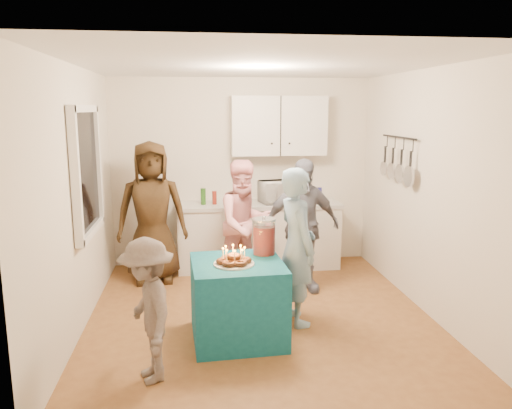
{
  "coord_description": "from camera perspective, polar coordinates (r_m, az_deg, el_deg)",
  "views": [
    {
      "loc": [
        -0.66,
        -4.96,
        2.18
      ],
      "look_at": [
        0.0,
        0.35,
        1.15
      ],
      "focal_mm": 35.0,
      "sensor_mm": 36.0,
      "label": 1
    }
  ],
  "objects": [
    {
      "name": "pot_rack",
      "position": [
        6.16,
        15.72,
        5.09
      ],
      "size": [
        0.12,
        1.0,
        0.6
      ],
      "primitive_type": "cube",
      "color": "black",
      "rests_on": "right_wall"
    },
    {
      "name": "counter",
      "position": [
        6.94,
        0.27,
        -3.72
      ],
      "size": [
        2.2,
        0.58,
        0.86
      ],
      "primitive_type": "cube",
      "color": "white",
      "rests_on": "floor"
    },
    {
      "name": "window_night",
      "position": [
        5.41,
        -18.92,
        3.63
      ],
      "size": [
        0.04,
        1.0,
        1.2
      ],
      "primitive_type": "cube",
      "color": "black",
      "rests_on": "left_wall"
    },
    {
      "name": "woman_back_right",
      "position": [
        5.97,
        5.2,
        -2.45
      ],
      "size": [
        0.99,
        0.51,
        1.61
      ],
      "primitive_type": "imported",
      "rotation": [
        0.0,
        0.0,
        0.13
      ],
      "color": "black",
      "rests_on": "floor"
    },
    {
      "name": "back_wall",
      "position": [
        7.04,
        -1.66,
        3.71
      ],
      "size": [
        3.6,
        3.6,
        0.0
      ],
      "primitive_type": "plane",
      "color": "silver",
      "rests_on": "floor"
    },
    {
      "name": "microwave",
      "position": [
        6.85,
        2.78,
        1.47
      ],
      "size": [
        0.61,
        0.48,
        0.3
      ],
      "primitive_type": "imported",
      "rotation": [
        0.0,
        0.0,
        0.22
      ],
      "color": "white",
      "rests_on": "countertop"
    },
    {
      "name": "countertop",
      "position": [
        6.84,
        0.27,
        -0.03
      ],
      "size": [
        2.24,
        0.62,
        0.05
      ],
      "primitive_type": "cube",
      "color": "beige",
      "rests_on": "counter"
    },
    {
      "name": "upper_cabinet",
      "position": [
        6.91,
        2.61,
        8.98
      ],
      "size": [
        1.3,
        0.3,
        0.8
      ],
      "primitive_type": "cube",
      "color": "white",
      "rests_on": "back_wall"
    },
    {
      "name": "donut_cake",
      "position": [
        4.63,
        -2.55,
        -5.8
      ],
      "size": [
        0.38,
        0.38,
        0.18
      ],
      "primitive_type": null,
      "color": "#381C0C",
      "rests_on": "party_table"
    },
    {
      "name": "ceiling",
      "position": [
        5.02,
        0.51,
        15.71
      ],
      "size": [
        4.0,
        4.0,
        0.0
      ],
      "primitive_type": "plane",
      "color": "white",
      "rests_on": "floor"
    },
    {
      "name": "party_table",
      "position": [
        4.85,
        -2.1,
        -10.89
      ],
      "size": [
        0.89,
        0.89,
        0.76
      ],
      "primitive_type": "cube",
      "rotation": [
        0.0,
        0.0,
        0.05
      ],
      "color": "#0F5468",
      "rests_on": "floor"
    },
    {
      "name": "punch_jar",
      "position": [
        4.94,
        0.92,
        -3.77
      ],
      "size": [
        0.22,
        0.22,
        0.34
      ],
      "primitive_type": "cylinder",
      "color": "red",
      "rests_on": "party_table"
    },
    {
      "name": "child_near_left",
      "position": [
        4.16,
        -12.25,
        -11.76
      ],
      "size": [
        0.64,
        0.86,
        1.19
      ],
      "primitive_type": "imported",
      "rotation": [
        0.0,
        0.0,
        -1.28
      ],
      "color": "#554944",
      "rests_on": "floor"
    },
    {
      "name": "woman_back_left",
      "position": [
        6.42,
        -11.82,
        -0.88
      ],
      "size": [
        0.93,
        0.65,
        1.79
      ],
      "primitive_type": "imported",
      "rotation": [
        0.0,
        0.0,
        0.09
      ],
      "color": "#543718",
      "rests_on": "floor"
    },
    {
      "name": "woman_back_center",
      "position": [
        6.13,
        -1.24,
        -2.24
      ],
      "size": [
        0.91,
        0.81,
        1.58
      ],
      "primitive_type": "imported",
      "rotation": [
        0.0,
        0.0,
        0.32
      ],
      "color": "pink",
      "rests_on": "floor"
    },
    {
      "name": "man_birthday",
      "position": [
        5.09,
        4.7,
        -4.8
      ],
      "size": [
        0.5,
        0.65,
        1.61
      ],
      "primitive_type": "imported",
      "rotation": [
        0.0,
        0.0,
        1.77
      ],
      "color": "#86A9C3",
      "rests_on": "floor"
    },
    {
      "name": "right_wall",
      "position": [
        5.6,
        19.06,
        1.26
      ],
      "size": [
        4.0,
        4.0,
        0.0
      ],
      "primitive_type": "plane",
      "color": "silver",
      "rests_on": "floor"
    },
    {
      "name": "floor",
      "position": [
        5.45,
        0.46,
        -12.66
      ],
      "size": [
        4.0,
        4.0,
        0.0
      ],
      "primitive_type": "plane",
      "color": "brown",
      "rests_on": "ground"
    },
    {
      "name": "left_wall",
      "position": [
        5.16,
        -19.74,
        0.44
      ],
      "size": [
        4.0,
        4.0,
        0.0
      ],
      "primitive_type": "plane",
      "color": "silver",
      "rests_on": "floor"
    }
  ]
}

